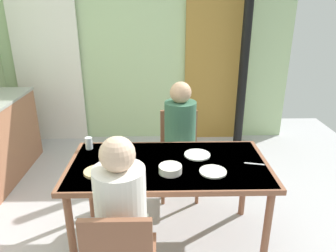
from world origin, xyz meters
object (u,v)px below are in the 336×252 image
Objects in this scene: person_far_diner at (180,127)px; water_bottle_green_near at (127,167)px; serving_bowl_center at (170,169)px; person_near_diner at (121,205)px; dining_table at (168,171)px; chair_far_diner at (179,148)px.

water_bottle_green_near is (-0.41, -0.93, 0.08)m from person_far_diner.
water_bottle_green_near is 0.35m from serving_bowl_center.
person_near_diner reaches higher than water_bottle_green_near.
person_near_diner is 4.53× the size of serving_bowl_center.
serving_bowl_center is (0.30, 0.47, -0.03)m from person_near_diner.
person_far_diner is 2.68× the size of water_bottle_green_near.
water_bottle_green_near reaches higher than dining_table.
serving_bowl_center is (0.01, -0.15, 0.10)m from dining_table.
person_far_diner is 4.53× the size of serving_bowl_center.
dining_table is 9.11× the size of serving_bowl_center.
serving_bowl_center is at bearing 81.29° from person_far_diner.
person_near_diner is (-0.42, -1.37, 0.28)m from chair_far_diner.
water_bottle_green_near is at bearing -132.04° from dining_table.
dining_table is at bearing 80.43° from chair_far_diner.
person_near_diner is at bearing -115.30° from dining_table.
dining_table is 2.01× the size of person_near_diner.
person_far_diner is (0.13, 0.62, 0.12)m from dining_table.
water_bottle_green_near is (-0.28, -0.31, 0.21)m from dining_table.
serving_bowl_center is at bearing -86.02° from dining_table.
person_far_diner is 0.77m from serving_bowl_center.
person_far_diner is 1.02m from water_bottle_green_near.
dining_table is at bearing 93.98° from serving_bowl_center.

